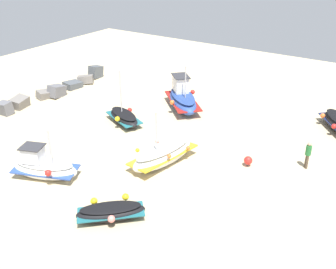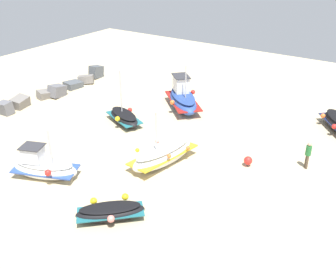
{
  "view_description": "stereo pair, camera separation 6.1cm",
  "coord_description": "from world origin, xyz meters",
  "px_view_note": "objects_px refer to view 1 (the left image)",
  "views": [
    {
      "loc": [
        -17.33,
        -13.15,
        11.8
      ],
      "look_at": [
        0.72,
        -1.13,
        0.9
      ],
      "focal_mm": 42.2,
      "sensor_mm": 36.0,
      "label": 1
    },
    {
      "loc": [
        -17.29,
        -13.2,
        11.8
      ],
      "look_at": [
        0.72,
        -1.13,
        0.9
      ],
      "focal_mm": 42.2,
      "sensor_mm": 36.0,
      "label": 2
    }
  ],
  "objects_px": {
    "fishing_boat_3": "(182,98)",
    "mooring_buoy_0": "(248,160)",
    "fishing_boat_5": "(111,212)",
    "fishing_boat_2": "(44,167)",
    "person_walking": "(308,153)",
    "fishing_boat_4": "(124,117)",
    "fishing_boat_1": "(163,155)"
  },
  "relations": [
    {
      "from": "fishing_boat_3",
      "to": "mooring_buoy_0",
      "type": "xyz_separation_m",
      "value": [
        -5.19,
        -7.64,
        -0.42
      ]
    },
    {
      "from": "fishing_boat_3",
      "to": "fishing_boat_5",
      "type": "xyz_separation_m",
      "value": [
        -13.11,
        -4.23,
        -0.41
      ]
    },
    {
      "from": "fishing_boat_2",
      "to": "person_walking",
      "type": "distance_m",
      "value": 14.62
    },
    {
      "from": "fishing_boat_4",
      "to": "person_walking",
      "type": "height_order",
      "value": "fishing_boat_4"
    },
    {
      "from": "fishing_boat_3",
      "to": "fishing_boat_4",
      "type": "height_order",
      "value": "fishing_boat_4"
    },
    {
      "from": "fishing_boat_3",
      "to": "person_walking",
      "type": "xyz_separation_m",
      "value": [
        -3.53,
        -10.47,
        0.15
      ]
    },
    {
      "from": "fishing_boat_2",
      "to": "mooring_buoy_0",
      "type": "height_order",
      "value": "fishing_boat_2"
    },
    {
      "from": "fishing_boat_2",
      "to": "fishing_boat_3",
      "type": "xyz_separation_m",
      "value": [
        12.4,
        -1.15,
        0.17
      ]
    },
    {
      "from": "fishing_boat_1",
      "to": "fishing_boat_3",
      "type": "height_order",
      "value": "fishing_boat_3"
    },
    {
      "from": "fishing_boat_3",
      "to": "person_walking",
      "type": "bearing_deg",
      "value": -154.93
    },
    {
      "from": "fishing_boat_1",
      "to": "fishing_boat_2",
      "type": "height_order",
      "value": "fishing_boat_1"
    },
    {
      "from": "fishing_boat_2",
      "to": "fishing_boat_5",
      "type": "bearing_deg",
      "value": 150.9
    },
    {
      "from": "mooring_buoy_0",
      "to": "fishing_boat_2",
      "type": "bearing_deg",
      "value": 129.34
    },
    {
      "from": "fishing_boat_2",
      "to": "fishing_boat_3",
      "type": "height_order",
      "value": "fishing_boat_3"
    },
    {
      "from": "fishing_boat_2",
      "to": "fishing_boat_4",
      "type": "xyz_separation_m",
      "value": [
        7.79,
        0.81,
        -0.17
      ]
    },
    {
      "from": "fishing_boat_4",
      "to": "fishing_boat_5",
      "type": "distance_m",
      "value": 10.51
    },
    {
      "from": "fishing_boat_4",
      "to": "fishing_boat_2",
      "type": "bearing_deg",
      "value": -60.76
    },
    {
      "from": "fishing_boat_1",
      "to": "fishing_boat_5",
      "type": "xyz_separation_m",
      "value": [
        -5.48,
        -0.8,
        -0.2
      ]
    },
    {
      "from": "fishing_boat_1",
      "to": "mooring_buoy_0",
      "type": "distance_m",
      "value": 4.87
    },
    {
      "from": "fishing_boat_4",
      "to": "person_walking",
      "type": "bearing_deg",
      "value": 28.29
    },
    {
      "from": "fishing_boat_3",
      "to": "mooring_buoy_0",
      "type": "height_order",
      "value": "fishing_boat_3"
    },
    {
      "from": "fishing_boat_1",
      "to": "fishing_boat_4",
      "type": "relative_size",
      "value": 1.25
    },
    {
      "from": "fishing_boat_5",
      "to": "person_walking",
      "type": "relative_size",
      "value": 1.91
    },
    {
      "from": "fishing_boat_4",
      "to": "mooring_buoy_0",
      "type": "bearing_deg",
      "value": 19.84
    },
    {
      "from": "person_walking",
      "to": "fishing_boat_5",
      "type": "bearing_deg",
      "value": 23.55
    },
    {
      "from": "person_walking",
      "to": "fishing_boat_3",
      "type": "bearing_deg",
      "value": -52.03
    },
    {
      "from": "fishing_boat_5",
      "to": "person_walking",
      "type": "bearing_deg",
      "value": 13.21
    },
    {
      "from": "fishing_boat_3",
      "to": "fishing_boat_2",
      "type": "bearing_deg",
      "value": 128.4
    },
    {
      "from": "fishing_boat_2",
      "to": "mooring_buoy_0",
      "type": "xyz_separation_m",
      "value": [
        7.21,
        -8.79,
        -0.26
      ]
    },
    {
      "from": "fishing_boat_3",
      "to": "fishing_boat_4",
      "type": "relative_size",
      "value": 1.22
    },
    {
      "from": "fishing_boat_5",
      "to": "fishing_boat_3",
      "type": "bearing_deg",
      "value": 64.14
    },
    {
      "from": "fishing_boat_1",
      "to": "fishing_boat_3",
      "type": "distance_m",
      "value": 8.37
    }
  ]
}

